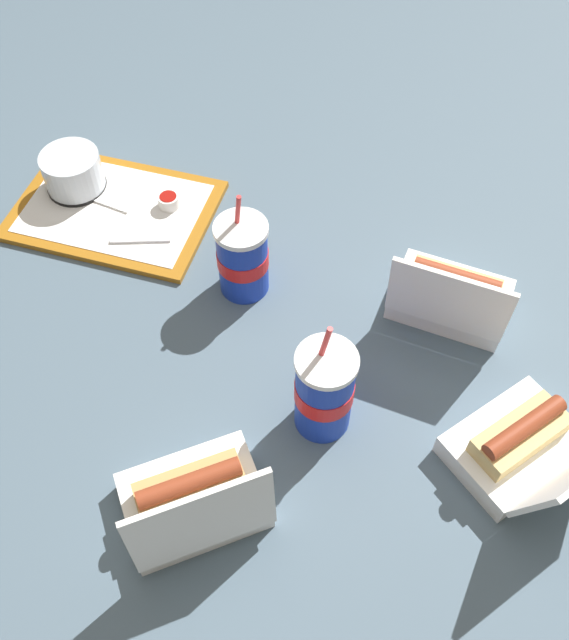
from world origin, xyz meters
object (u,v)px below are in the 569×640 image
object	(u,v)px
clamshell_hotdog_right	(523,446)
soda_cup_corner	(324,391)
food_tray	(114,210)
clamshell_hotdog_corner	(451,295)
plastic_fork	(140,240)
cake_container	(73,173)
soda_cup_center	(243,257)
ketchup_cup	(169,201)
clamshell_hotdog_back	(194,500)

from	to	relation	value
clamshell_hotdog_right	soda_cup_corner	distance (m)	0.30
food_tray	clamshell_hotdog_corner	distance (m)	0.65
food_tray	plastic_fork	size ratio (longest dim) A/B	3.72
plastic_fork	soda_cup_corner	world-z (taller)	soda_cup_corner
cake_container	plastic_fork	bearing A→B (deg)	161.03
clamshell_hotdog_corner	soda_cup_center	bearing A→B (deg)	17.65
clamshell_hotdog_right	soda_cup_center	distance (m)	0.53
plastic_fork	clamshell_hotdog_right	xyz separation A→B (m)	(-0.73, 0.11, 0.03)
food_tray	ketchup_cup	size ratio (longest dim) A/B	10.24
plastic_fork	ketchup_cup	bearing A→B (deg)	-118.60
food_tray	soda_cup_center	xyz separation A→B (m)	(-0.31, 0.05, 0.07)
soda_cup_center	soda_cup_corner	world-z (taller)	soda_cup_corner
food_tray	clamshell_hotdog_right	size ratio (longest dim) A/B	1.61
cake_container	clamshell_hotdog_corner	bearing A→B (deg)	-176.60
cake_container	clamshell_hotdog_back	world-z (taller)	clamshell_hotdog_back
plastic_fork	clamshell_hotdog_back	xyz separation A→B (m)	(-0.35, 0.39, 0.03)
ketchup_cup	clamshell_hotdog_right	world-z (taller)	clamshell_hotdog_right
soda_cup_corner	plastic_fork	bearing A→B (deg)	-21.76
clamshell_hotdog_right	soda_cup_corner	size ratio (longest dim) A/B	1.11
ketchup_cup	soda_cup_corner	bearing A→B (deg)	148.07
food_tray	plastic_fork	xyz separation A→B (m)	(-0.09, 0.05, 0.01)
plastic_fork	clamshell_hotdog_corner	distance (m)	0.56
plastic_fork	soda_cup_corner	distance (m)	0.49
soda_cup_corner	clamshell_hotdog_back	bearing A→B (deg)	65.44
food_tray	cake_container	xyz separation A→B (m)	(0.10, -0.02, 0.04)
soda_cup_center	soda_cup_corner	bearing A→B (deg)	142.24
ketchup_cup	clamshell_hotdog_right	distance (m)	0.76
clamshell_hotdog_right	clamshell_hotdog_corner	world-z (taller)	clamshell_hotdog_right
food_tray	cake_container	bearing A→B (deg)	-9.45
food_tray	ketchup_cup	xyz separation A→B (m)	(-0.09, -0.05, 0.02)
clamshell_hotdog_back	clamshell_hotdog_right	bearing A→B (deg)	-143.68
soda_cup_center	clamshell_hotdog_back	bearing A→B (deg)	108.91
food_tray	plastic_fork	distance (m)	0.10
food_tray	clamshell_hotdog_corner	bearing A→B (deg)	-174.70
clamshell_hotdog_back	soda_cup_center	size ratio (longest dim) A/B	1.15
clamshell_hotdog_right	soda_cup_center	size ratio (longest dim) A/B	1.22
clamshell_hotdog_back	soda_cup_center	xyz separation A→B (m)	(0.13, -0.39, 0.03)
food_tray	soda_cup_center	world-z (taller)	soda_cup_center
plastic_fork	soda_cup_center	bearing A→B (deg)	151.71
clamshell_hotdog_back	clamshell_hotdog_corner	distance (m)	0.54
clamshell_hotdog_back	clamshell_hotdog_right	distance (m)	0.48
clamshell_hotdog_right	food_tray	bearing A→B (deg)	-10.79
food_tray	soda_cup_corner	world-z (taller)	soda_cup_corner
clamshell_hotdog_back	clamshell_hotdog_right	size ratio (longest dim) A/B	0.94
food_tray	clamshell_hotdog_right	bearing A→B (deg)	169.21
cake_container	soda_cup_center	world-z (taller)	soda_cup_center
food_tray	soda_cup_center	distance (m)	0.32
plastic_fork	clamshell_hotdog_corner	size ratio (longest dim) A/B	0.54
plastic_fork	cake_container	bearing A→B (deg)	-47.61
food_tray	ketchup_cup	distance (m)	0.11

